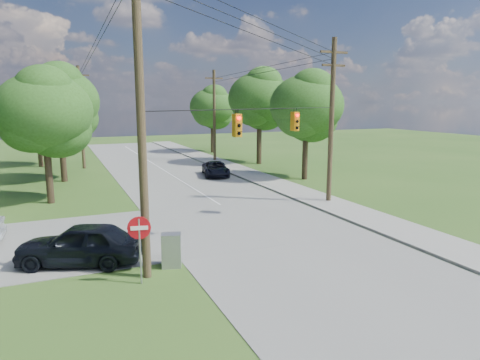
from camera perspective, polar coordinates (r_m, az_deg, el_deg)
name	(u,v)px	position (r m, az deg, el deg)	size (l,w,h in m)	color
ground	(261,262)	(18.00, 2.80, -10.93)	(140.00, 140.00, 0.00)	#30561C
main_road	(253,225)	(23.08, 1.80, -6.05)	(10.00, 100.00, 0.03)	gray
sidewalk_east	(355,212)	(26.52, 15.06, -4.13)	(2.60, 100.00, 0.12)	gray
pole_sw	(141,111)	(15.70, -13.12, 8.99)	(2.00, 0.32, 12.00)	brown
pole_ne	(331,119)	(28.26, 12.10, 7.97)	(2.00, 0.32, 10.50)	brown
pole_north_e	(214,115)	(47.93, -3.44, 8.65)	(2.00, 0.32, 10.00)	brown
pole_north_w	(81,117)	(45.13, -20.44, 7.92)	(2.00, 0.32, 10.00)	brown
power_lines	(203,60)	(28.17, -4.93, 15.65)	(13.93, 29.62, 4.93)	black
traffic_signals	(269,123)	(21.90, 3.85, 7.63)	(4.91, 3.27, 1.05)	orange
tree_w_near	(44,112)	(30.05, -24.69, 8.26)	(6.00, 6.00, 8.40)	#3F2F1F
tree_w_mid	(59,101)	(38.04, -23.03, 9.61)	(6.40, 6.40, 9.22)	#3F2F1F
tree_w_far	(36,105)	(48.07, -25.54, 9.02)	(6.00, 6.00, 8.73)	#3F2F1F
tree_e_near	(306,106)	(36.62, 8.84, 9.79)	(6.20, 6.20, 8.81)	#3F2F1F
tree_e_mid	(259,98)	(45.62, 2.62, 10.81)	(6.60, 6.60, 9.64)	#3F2F1F
tree_e_far	(212,107)	(56.32, -3.74, 9.70)	(5.80, 5.80, 8.32)	#3F2F1F
car_cross_dark	(80,244)	(18.63, -20.52, -7.98)	(2.00, 4.98, 1.70)	black
car_main_north	(216,169)	(38.21, -3.27, 1.50)	(2.12, 4.59, 1.28)	black
control_cabinet	(171,250)	(17.51, -9.14, -9.25)	(0.77, 0.55, 1.38)	#949699
do_not_enter_sign	(139,235)	(15.82, -13.26, -7.19)	(0.83, 0.21, 2.53)	#949699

